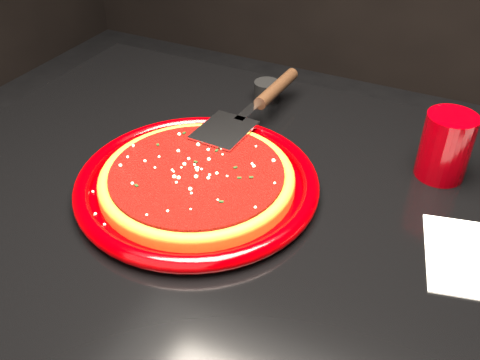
# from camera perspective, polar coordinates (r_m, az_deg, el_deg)

# --- Properties ---
(table) EXTENTS (1.20, 0.80, 0.75)m
(table) POSITION_cam_1_polar(r_m,az_deg,el_deg) (1.10, 2.97, -17.66)
(table) COLOR black
(table) RESTS_ON floor
(plate) EXTENTS (0.40, 0.40, 0.03)m
(plate) POSITION_cam_1_polar(r_m,az_deg,el_deg) (0.84, -4.57, -0.32)
(plate) COLOR #830001
(plate) RESTS_ON table
(pizza_crust) EXTENTS (0.32, 0.32, 0.02)m
(pizza_crust) POSITION_cam_1_polar(r_m,az_deg,el_deg) (0.84, -4.59, -0.09)
(pizza_crust) COLOR brown
(pizza_crust) RESTS_ON plate
(pizza_crust_rim) EXTENTS (0.32, 0.32, 0.02)m
(pizza_crust_rim) POSITION_cam_1_polar(r_m,az_deg,el_deg) (0.83, -4.61, 0.34)
(pizza_crust_rim) COLOR brown
(pizza_crust_rim) RESTS_ON plate
(pizza_sauce) EXTENTS (0.28, 0.28, 0.01)m
(pizza_sauce) POSITION_cam_1_polar(r_m,az_deg,el_deg) (0.83, -4.63, 0.64)
(pizza_sauce) COLOR maroon
(pizza_sauce) RESTS_ON plate
(parmesan_dusting) EXTENTS (0.26, 0.26, 0.01)m
(parmesan_dusting) POSITION_cam_1_polar(r_m,az_deg,el_deg) (0.83, -4.66, 1.07)
(parmesan_dusting) COLOR beige
(parmesan_dusting) RESTS_ON plate
(basil_flecks) EXTENTS (0.24, 0.24, 0.00)m
(basil_flecks) POSITION_cam_1_polar(r_m,az_deg,el_deg) (0.83, -4.65, 1.01)
(basil_flecks) COLOR black
(basil_flecks) RESTS_ON plate
(pizza_server) EXTENTS (0.12, 0.36, 0.03)m
(pizza_server) POSITION_cam_1_polar(r_m,az_deg,el_deg) (0.98, 1.51, 7.97)
(pizza_server) COLOR silver
(pizza_server) RESTS_ON plate
(cup) EXTENTS (0.08, 0.08, 0.11)m
(cup) POSITION_cam_1_polar(r_m,az_deg,el_deg) (0.91, 21.08, 3.38)
(cup) COLOR #7D0005
(cup) RESTS_ON table
(ramekin) EXTENTS (0.06, 0.06, 0.04)m
(ramekin) POSITION_cam_1_polar(r_m,az_deg,el_deg) (1.09, 2.86, 9.46)
(ramekin) COLOR black
(ramekin) RESTS_ON table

